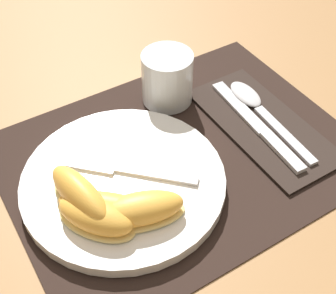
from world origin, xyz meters
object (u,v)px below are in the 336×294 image
at_px(knife, 258,126).
at_px(plate, 123,182).
at_px(citrus_wedge_3, 140,210).
at_px(fork, 121,168).
at_px(juice_glass, 167,81).
at_px(citrus_wedge_0, 81,197).
at_px(citrus_wedge_1, 96,216).
at_px(citrus_wedge_2, 109,208).
at_px(spoon, 255,104).

bearing_deg(knife, plate, 177.82).
distance_m(knife, citrus_wedge_3, 0.24).
bearing_deg(fork, plate, -107.63).
bearing_deg(juice_glass, citrus_wedge_3, -129.40).
xyz_separation_m(citrus_wedge_0, citrus_wedge_1, (0.00, -0.03, -0.01)).
distance_m(citrus_wedge_2, citrus_wedge_3, 0.04).
relative_size(knife, citrus_wedge_1, 1.92).
height_order(juice_glass, citrus_wedge_2, juice_glass).
bearing_deg(citrus_wedge_1, spoon, 14.14).
relative_size(juice_glass, citrus_wedge_0, 0.69).
height_order(juice_glass, citrus_wedge_3, juice_glass).
relative_size(knife, citrus_wedge_0, 1.80).
bearing_deg(citrus_wedge_0, plate, 14.56).
distance_m(citrus_wedge_0, citrus_wedge_1, 0.03).
relative_size(knife, fork, 1.50).
height_order(plate, fork, fork).
distance_m(plate, citrus_wedge_2, 0.06).
height_order(knife, citrus_wedge_2, citrus_wedge_2).
xyz_separation_m(citrus_wedge_0, citrus_wedge_3, (0.05, -0.05, -0.01)).
bearing_deg(knife, spoon, 55.82).
xyz_separation_m(plate, fork, (0.00, 0.01, 0.01)).
relative_size(spoon, citrus_wedge_3, 1.65).
distance_m(plate, juice_glass, 0.19).
height_order(citrus_wedge_1, citrus_wedge_2, citrus_wedge_1).
bearing_deg(citrus_wedge_3, citrus_wedge_2, 142.97).
xyz_separation_m(spoon, citrus_wedge_0, (-0.30, -0.05, 0.03)).
bearing_deg(citrus_wedge_3, spoon, 20.54).
relative_size(juice_glass, citrus_wedge_1, 0.73).
bearing_deg(plate, fork, 72.37).
height_order(knife, citrus_wedge_0, citrus_wedge_0).
xyz_separation_m(plate, knife, (0.22, -0.01, -0.00)).
xyz_separation_m(knife, citrus_wedge_2, (-0.26, -0.04, 0.02)).
bearing_deg(citrus_wedge_1, citrus_wedge_3, -22.70).
height_order(juice_glass, knife, juice_glass).
bearing_deg(citrus_wedge_2, knife, 7.85).
bearing_deg(citrus_wedge_2, spoon, 14.55).
xyz_separation_m(fork, citrus_wedge_2, (-0.04, -0.06, 0.01)).
bearing_deg(juice_glass, citrus_wedge_1, -140.18).
bearing_deg(citrus_wedge_0, citrus_wedge_2, -50.23).
bearing_deg(plate, citrus_wedge_0, -165.44).
bearing_deg(spoon, citrus_wedge_0, -171.41).
height_order(fork, citrus_wedge_3, citrus_wedge_3).
xyz_separation_m(juice_glass, citrus_wedge_1, (-0.20, -0.16, -0.00)).
height_order(plate, knife, plate).
bearing_deg(spoon, plate, -173.00).
bearing_deg(citrus_wedge_0, fork, 24.06).
bearing_deg(citrus_wedge_2, plate, 47.11).
distance_m(juice_glass, citrus_wedge_2, 0.24).
distance_m(spoon, citrus_wedge_0, 0.31).
distance_m(citrus_wedge_0, citrus_wedge_3, 0.07).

